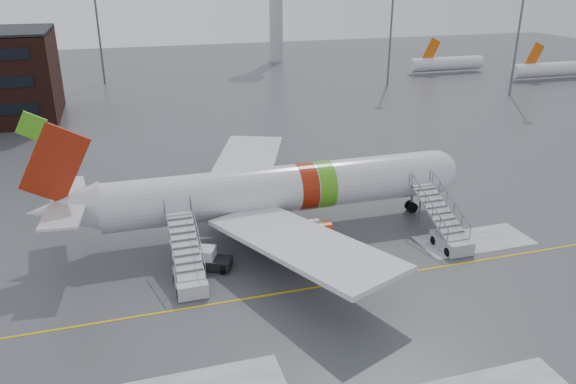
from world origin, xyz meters
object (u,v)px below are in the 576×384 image
object	(u,v)px
airliner	(269,191)
pushback_tug	(210,259)
airstair_fwd	(447,232)
airstair_aft	(188,269)

from	to	relation	value
airliner	pushback_tug	world-z (taller)	airliner
airstair_fwd	airstair_aft	xyz separation A→B (m)	(-19.93, 0.00, 0.00)
airstair_aft	airliner	bearing A→B (deg)	41.07
airstair_fwd	airstair_aft	distance (m)	19.93
airstair_fwd	pushback_tug	distance (m)	18.31
airstair_fwd	airliner	bearing A→B (deg)	152.27
airstair_aft	pushback_tug	distance (m)	2.41
airliner	airstair_fwd	xyz separation A→B (m)	(12.43, -6.54, -2.35)
pushback_tug	airliner	bearing A→B (deg)	40.01
airstair_fwd	pushback_tug	xyz separation A→B (m)	(-18.23, 1.67, -0.38)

